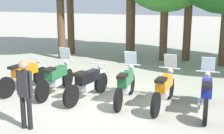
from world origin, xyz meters
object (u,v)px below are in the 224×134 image
motorcycle_2 (88,83)px  person_0 (25,90)px  motorcycle_4 (164,88)px  motorcycle_5 (206,94)px  motorcycle_0 (25,75)px  motorcycle_3 (126,84)px  motorcycle_1 (56,78)px

motorcycle_2 → person_0: size_ratio=1.36×
motorcycle_4 → motorcycle_5: same height
motorcycle_0 → motorcycle_2: bearing=-84.2°
motorcycle_3 → person_0: (-1.49, -2.59, 0.41)m
motorcycle_1 → motorcycle_2: bearing=-96.9°
motorcycle_4 → motorcycle_5: size_ratio=1.00×
motorcycle_4 → motorcycle_5: 1.11m
motorcycle_1 → person_0: size_ratio=1.36×
motorcycle_0 → motorcycle_5: bearing=-82.5°
person_0 → motorcycle_3: bearing=147.1°
person_0 → motorcycle_2: bearing=167.8°
motorcycle_3 → motorcycle_5: 2.22m
motorcycle_3 → motorcycle_5: (2.22, -0.05, 0.00)m
motorcycle_2 → motorcycle_5: bearing=-79.2°
motorcycle_1 → motorcycle_5: same height
motorcycle_0 → person_0: person_0 is taller
motorcycle_4 → motorcycle_1: bearing=94.1°
motorcycle_2 → motorcycle_4: motorcycle_4 is taller
motorcycle_0 → motorcycle_1: 1.11m
motorcycle_3 → motorcycle_4: size_ratio=1.00×
motorcycle_1 → motorcycle_3: 2.22m
motorcycle_0 → motorcycle_3: (3.33, 0.22, 0.01)m
motorcycle_0 → person_0: (1.84, -2.37, 0.43)m
motorcycle_5 → motorcycle_2: bearing=88.7°
motorcycle_2 → person_0: 2.44m
motorcycle_0 → motorcycle_1: size_ratio=1.00×
motorcycle_2 → motorcycle_5: (3.33, 0.17, 0.01)m
motorcycle_1 → motorcycle_2: (1.12, -0.09, -0.01)m
motorcycle_2 → motorcycle_4: bearing=-76.9°
motorcycle_3 → motorcycle_4: same height
motorcycle_3 → motorcycle_5: size_ratio=1.00×
motorcycle_1 → motorcycle_4: (3.34, 0.11, 0.00)m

